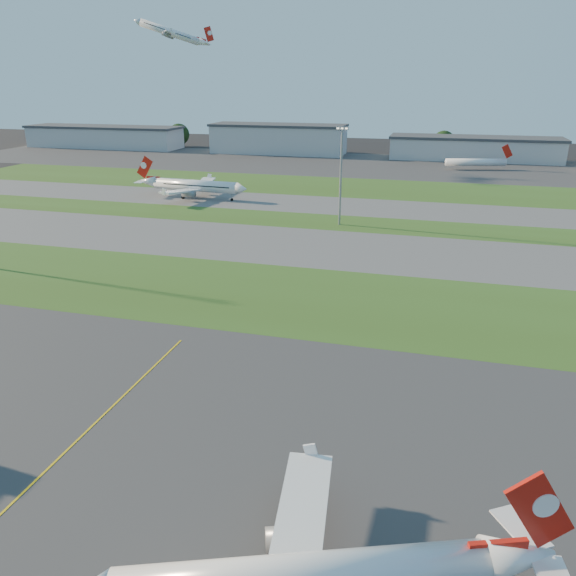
% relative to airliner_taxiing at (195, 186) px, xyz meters
% --- Properties ---
extents(ground, '(700.00, 700.00, 0.00)m').
position_rel_airliner_taxiing_xyz_m(ground, '(37.88, -131.22, -4.10)').
color(ground, black).
rests_on(ground, ground).
extents(apron_near, '(300.00, 70.00, 0.01)m').
position_rel_airliner_taxiing_xyz_m(apron_near, '(37.88, -131.22, -4.09)').
color(apron_near, '#333335').
rests_on(apron_near, ground).
extents(grass_strip_a, '(300.00, 34.00, 0.01)m').
position_rel_airliner_taxiing_xyz_m(grass_strip_a, '(37.88, -79.22, -4.09)').
color(grass_strip_a, '#324E1A').
rests_on(grass_strip_a, ground).
extents(taxiway_a, '(300.00, 32.00, 0.01)m').
position_rel_airliner_taxiing_xyz_m(taxiway_a, '(37.88, -46.22, -4.09)').
color(taxiway_a, '#515154').
rests_on(taxiway_a, ground).
extents(grass_strip_b, '(300.00, 18.00, 0.01)m').
position_rel_airliner_taxiing_xyz_m(grass_strip_b, '(37.88, -21.22, -4.09)').
color(grass_strip_b, '#324E1A').
rests_on(grass_strip_b, ground).
extents(taxiway_b, '(300.00, 26.00, 0.01)m').
position_rel_airliner_taxiing_xyz_m(taxiway_b, '(37.88, 0.78, -4.09)').
color(taxiway_b, '#515154').
rests_on(taxiway_b, ground).
extents(grass_strip_c, '(300.00, 40.00, 0.01)m').
position_rel_airliner_taxiing_xyz_m(grass_strip_c, '(37.88, 33.78, -4.09)').
color(grass_strip_c, '#324E1A').
rests_on(grass_strip_c, ground).
extents(apron_far, '(400.00, 80.00, 0.01)m').
position_rel_airliner_taxiing_xyz_m(apron_far, '(37.88, 93.78, -4.09)').
color(apron_far, '#333335').
rests_on(apron_far, ground).
extents(yellow_line, '(0.25, 60.00, 0.02)m').
position_rel_airliner_taxiing_xyz_m(yellow_line, '(42.88, -131.22, -4.10)').
color(yellow_line, gold).
rests_on(yellow_line, ground).
extents(airliner_taxiing, '(37.42, 31.66, 11.67)m').
position_rel_airliner_taxiing_xyz_m(airliner_taxiing, '(0.00, 0.00, 0.00)').
color(airliner_taxiing, white).
rests_on(airliner_taxiing, ground).
extents(airliner_departing, '(31.17, 26.29, 10.07)m').
position_rel_airliner_taxiing_xyz_m(airliner_departing, '(-41.82, 74.84, 52.42)').
color(airliner_departing, white).
extents(mini_jet_near, '(28.25, 8.94, 9.48)m').
position_rel_airliner_taxiing_xyz_m(mini_jet_near, '(92.57, 90.78, -0.82)').
color(mini_jet_near, white).
rests_on(mini_jet_near, ground).
extents(light_mast_centre, '(3.20, 0.70, 25.80)m').
position_rel_airliner_taxiing_xyz_m(light_mast_centre, '(52.88, -23.22, 10.71)').
color(light_mast_centre, gray).
rests_on(light_mast_centre, ground).
extents(hangar_far_west, '(91.80, 23.00, 12.20)m').
position_rel_airliner_taxiing_xyz_m(hangar_far_west, '(-112.12, 123.78, 2.04)').
color(hangar_far_west, '#ABAEB3').
rests_on(hangar_far_west, ground).
extents(hangar_west, '(71.40, 23.00, 15.20)m').
position_rel_airliner_taxiing_xyz_m(hangar_west, '(-7.12, 123.78, 3.54)').
color(hangar_west, '#ABAEB3').
rests_on(hangar_west, ground).
extents(hangar_east, '(81.60, 23.00, 11.20)m').
position_rel_airliner_taxiing_xyz_m(hangar_east, '(92.88, 123.78, 1.54)').
color(hangar_east, '#ABAEB3').
rests_on(hangar_east, ground).
extents(tree_far_west, '(11.00, 11.00, 12.00)m').
position_rel_airliner_taxiing_xyz_m(tree_far_west, '(-152.12, 136.78, 2.39)').
color(tree_far_west, black).
rests_on(tree_far_west, ground).
extents(tree_west, '(12.10, 12.10, 13.20)m').
position_rel_airliner_taxiing_xyz_m(tree_west, '(-72.12, 138.78, 3.04)').
color(tree_west, black).
rests_on(tree_west, ground).
extents(tree_mid_west, '(9.90, 9.90, 10.80)m').
position_rel_airliner_taxiing_xyz_m(tree_mid_west, '(17.88, 134.78, 1.74)').
color(tree_mid_west, black).
rests_on(tree_mid_west, ground).
extents(tree_mid_east, '(11.55, 11.55, 12.60)m').
position_rel_airliner_taxiing_xyz_m(tree_mid_east, '(77.88, 137.78, 2.71)').
color(tree_mid_east, black).
rests_on(tree_mid_east, ground).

